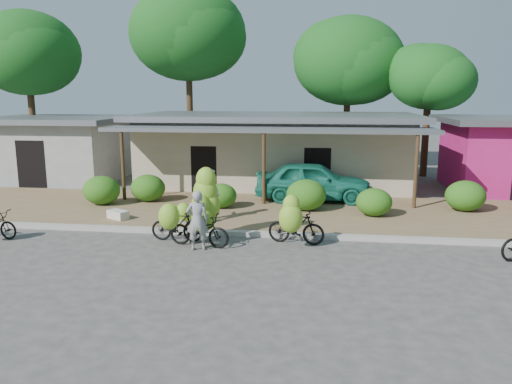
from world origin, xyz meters
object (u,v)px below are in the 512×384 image
bike_left (175,223)px  tree_center_right (345,59)px  bike_center (203,214)px  bike_right (294,223)px  tree_back_left (25,51)px  teal_van (313,181)px  tree_far_center (185,32)px  vendor (197,220)px  bystander (209,194)px  tree_near_right (425,75)px  sack_near (182,218)px  sack_far (118,215)px

bike_left → tree_center_right: bearing=-16.5°
bike_center → bike_right: 2.64m
tree_back_left → tree_center_right: bearing=11.6°
tree_center_right → bike_right: tree_center_right is taller
bike_center → bike_right: bike_center is taller
teal_van → bike_center: bearing=152.6°
tree_far_center → vendor: bearing=-73.9°
vendor → bike_center: bearing=-103.2°
bike_center → bike_right: bearing=-77.1°
bystander → tree_far_center: bearing=-38.9°
bike_right → bystander: bearing=63.9°
vendor → tree_back_left: bearing=-57.6°
tree_back_left → tree_near_right: (21.00, 1.50, -1.29)m
tree_near_right → bike_center: tree_near_right is taller
vendor → teal_van: vendor is taller
teal_van → tree_far_center: bearing=39.3°
teal_van → bystander: bearing=136.7°
tree_back_left → tree_far_center: (8.00, 3.00, 1.21)m
tree_near_right → sack_near: 15.94m
bike_right → teal_van: (0.41, 5.81, 0.21)m
tree_center_right → bike_left: size_ratio=5.34×
tree_center_right → sack_far: (-7.92, -13.51, -5.91)m
sack_far → vendor: (3.43, -2.63, 0.58)m
bike_left → sack_near: bearing=12.1°
bike_center → bystander: 2.35m
tree_center_right → bystander: 14.99m
sack_near → sack_far: 2.30m
sack_near → vendor: bearing=-65.0°
tree_near_right → vendor: tree_near_right is taller
tree_center_right → bike_center: 17.01m
tree_back_left → bike_left: 17.81m
teal_van → bike_left: bearing=146.7°
tree_center_right → bike_left: 17.36m
bike_center → tree_far_center: bearing=27.0°
tree_far_center → bike_right: size_ratio=5.96×
tree_near_right → sack_near: size_ratio=8.03×
sack_near → bike_right: bearing=-24.5°
tree_center_right → bike_center: bearing=-106.1°
tree_near_right → sack_near: tree_near_right is taller
bike_center → bystander: bearing=18.4°
tree_near_right → bike_right: (-5.85, -13.42, -4.54)m
tree_near_right → sack_far: (-11.92, -11.51, -4.96)m
sack_far → bike_left: bearing=-38.1°
bike_left → sack_near: 1.92m
tree_center_right → bystander: (-4.81, -13.22, -5.18)m
tree_back_left → sack_near: (11.38, -10.20, -6.24)m
bike_right → vendor: bearing=115.8°
tree_near_right → teal_van: 10.31m
tree_center_right → bystander: bearing=-110.0°
bike_right → sack_near: 4.17m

